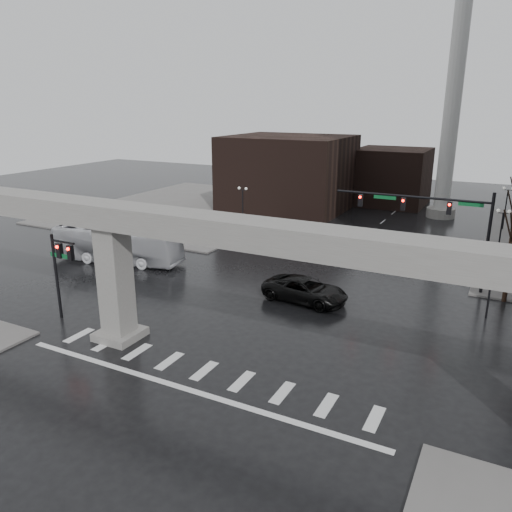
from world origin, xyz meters
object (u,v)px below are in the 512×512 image
object	(u,v)px
signal_mast_arm	(437,216)
far_car	(351,248)
pickup_truck	(305,290)
city_bus	(117,244)

from	to	relation	value
signal_mast_arm	far_car	distance (m)	11.07
signal_mast_arm	pickup_truck	bearing A→B (deg)	-135.68
pickup_truck	far_car	bearing A→B (deg)	6.92
signal_mast_arm	pickup_truck	world-z (taller)	signal_mast_arm
signal_mast_arm	far_car	size ratio (longest dim) A/B	2.61
signal_mast_arm	city_bus	world-z (taller)	signal_mast_arm
pickup_truck	city_bus	size ratio (longest dim) A/B	0.51
signal_mast_arm	city_bus	size ratio (longest dim) A/B	0.97
signal_mast_arm	city_bus	xyz separation A→B (m)	(-27.06, -6.80, -4.08)
pickup_truck	far_car	world-z (taller)	pickup_truck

